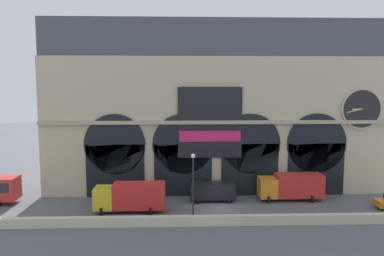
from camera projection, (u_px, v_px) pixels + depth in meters
name	position (u px, v px, depth m)	size (l,w,h in m)	color
ground_plane	(221.00, 209.00, 41.35)	(200.00, 200.00, 0.00)	#54565B
quay_parapet_wall	(227.00, 220.00, 36.40)	(90.00, 0.70, 0.95)	beige
station_building	(215.00, 110.00, 47.42)	(42.66, 4.96, 21.60)	#BCAD8C
box_truck_midwest	(131.00, 196.00, 40.14)	(7.50, 2.91, 3.12)	gold
van_center	(212.00, 191.00, 43.92)	(5.20, 2.48, 2.20)	black
box_truck_mideast	(291.00, 186.00, 44.32)	(7.50, 2.91, 3.12)	orange
street_lamp_quayside	(193.00, 179.00, 36.64)	(0.44, 0.44, 6.90)	black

